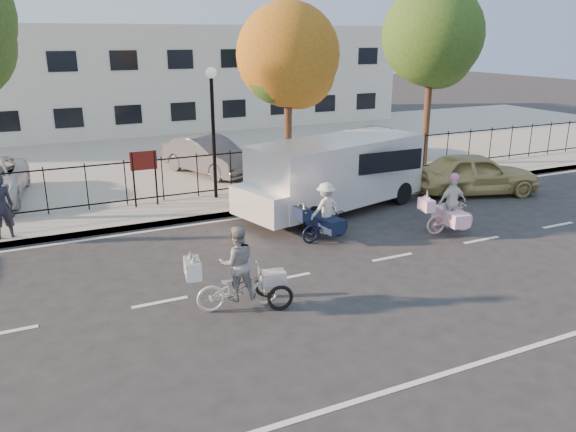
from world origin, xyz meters
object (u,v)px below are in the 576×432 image
zebra_trike (238,277)px  unicorn_bike (450,211)px  gold_sedan (475,173)px  pedestrian (0,206)px  bull_bike (325,217)px  white_van (335,172)px  lot_car_d (382,140)px  lamppost (212,110)px  lot_car_c (209,155)px

zebra_trike → unicorn_bike: bearing=-66.8°
gold_sedan → pedestrian: (-15.20, 1.60, 0.30)m
bull_bike → zebra_trike: bearing=119.6°
bull_bike → white_van: bearing=-43.6°
zebra_trike → bull_bike: 4.60m
unicorn_bike → lot_car_d: unicorn_bike is taller
white_van → lot_car_d: white_van is taller
lamppost → lot_car_d: (9.32, 3.74, -2.29)m
gold_sedan → lot_car_c: lot_car_c is taller
zebra_trike → gold_sedan: 11.76m
lot_car_d → gold_sedan: bearing=-114.7°
white_van → lot_car_c: size_ratio=1.55×
lot_car_d → pedestrian: bearing=178.6°
bull_bike → white_van: 2.92m
lamppost → unicorn_bike: 8.18m
lot_car_c → gold_sedan: bearing=-60.6°
unicorn_bike → bull_bike: size_ratio=0.99×
gold_sedan → pedestrian: 15.28m
zebra_trike → white_van: white_van is taller
pedestrian → lot_car_d: (15.81, 5.14, -0.23)m
bull_bike → gold_sedan: bull_bike is taller
lot_car_c → white_van: bearing=-90.2°
zebra_trike → bull_bike: bearing=-42.6°
lamppost → bull_bike: (1.54, -4.89, -2.46)m
lamppost → white_van: size_ratio=0.63×
bull_bike → lot_car_d: size_ratio=0.46×
zebra_trike → unicorn_bike: size_ratio=1.18×
gold_sedan → lot_car_d: bearing=11.4°
white_van → pedestrian: white_van is taller
zebra_trike → bull_bike: size_ratio=1.18×
gold_sedan → bull_bike: bearing=121.5°
bull_bike → lot_car_d: 11.62m
unicorn_bike → gold_sedan: size_ratio=0.41×
gold_sedan → lot_car_c: bearing=67.1°
zebra_trike → unicorn_bike: 7.34m
lot_car_d → bull_bike: bearing=-151.4°
bull_bike → lot_car_d: bearing=-50.8°
white_van → lot_car_c: 6.43m
bull_bike → lot_car_c: size_ratio=0.40×
lamppost → pedestrian: 6.96m
lot_car_c → lamppost: bearing=-125.4°
pedestrian → lamppost: bearing=-174.5°
zebra_trike → bull_bike: zebra_trike is taller
gold_sedan → zebra_trike: bearing=130.4°
lot_car_d → white_van: bearing=-153.8°
lot_car_d → unicorn_bike: bearing=-133.2°
bull_bike → lot_car_d: bull_bike is taller
unicorn_bike → pedestrian: bearing=76.0°
unicorn_bike → pedestrian: size_ratio=0.99×
lot_car_c → lot_car_d: size_ratio=1.13×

